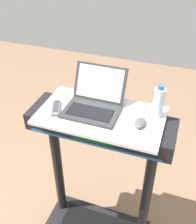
# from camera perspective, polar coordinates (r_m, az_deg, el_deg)

# --- Properties ---
(desk_board) EXTENTS (0.74, 0.42, 0.02)m
(desk_board) POSITION_cam_1_polar(r_m,az_deg,el_deg) (1.60, 0.60, -0.73)
(desk_board) COLOR silver
(desk_board) RESTS_ON treadmill_base
(laptop) EXTENTS (0.33, 0.32, 0.22)m
(laptop) POSITION_cam_1_polar(r_m,az_deg,el_deg) (1.62, -0.84, 2.12)
(laptop) COLOR #2D2D30
(laptop) RESTS_ON desk_board
(computer_mouse) EXTENTS (0.06, 0.10, 0.03)m
(computer_mouse) POSITION_cam_1_polar(r_m,az_deg,el_deg) (1.52, 8.95, -2.27)
(computer_mouse) COLOR #4C4C51
(computer_mouse) RESTS_ON desk_board
(water_bottle) EXTENTS (0.06, 0.06, 0.21)m
(water_bottle) POSITION_cam_1_polar(r_m,az_deg,el_deg) (1.56, 12.67, 1.99)
(water_bottle) COLOR silver
(water_bottle) RESTS_ON desk_board
(tv_remote) EXTENTS (0.10, 0.17, 0.02)m
(tv_remote) POSITION_cam_1_polar(r_m,az_deg,el_deg) (1.65, -8.88, 0.91)
(tv_remote) COLOR slate
(tv_remote) RESTS_ON desk_board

